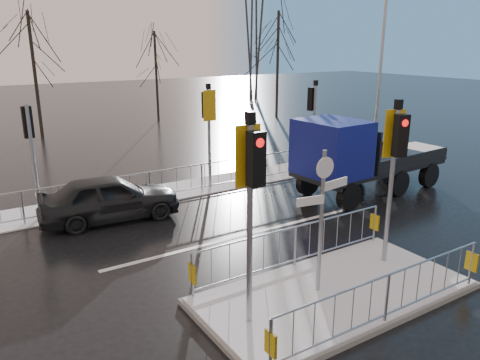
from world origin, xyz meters
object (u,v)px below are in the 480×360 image
flatbed_truck (349,156)px  street_lamp_right (382,62)px  traffic_island (334,279)px  car_far_lane (110,198)px

flatbed_truck → street_lamp_right: 7.27m
traffic_island → street_lamp_right: 14.14m
car_far_lane → flatbed_truck: size_ratio=0.68×
traffic_island → street_lamp_right: street_lamp_right is taller
flatbed_truck → car_far_lane: bearing=163.8°
car_far_lane → street_lamp_right: 13.82m
car_far_lane → flatbed_truck: 8.07m
traffic_island → car_far_lane: 7.50m
flatbed_truck → street_lamp_right: bearing=34.0°
car_far_lane → street_lamp_right: bearing=-77.8°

